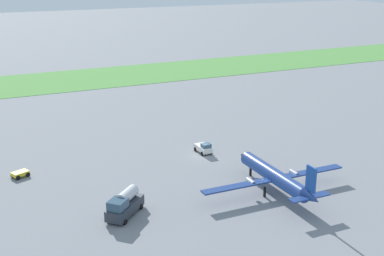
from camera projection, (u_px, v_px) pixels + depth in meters
ground_plane at (203, 155)px, 86.96m from camera, size 600.00×600.00×0.00m
grass_taxiway_strip at (96, 78)px, 146.40m from camera, size 360.00×28.00×0.08m
airplane_foreground_turboprop at (275, 176)px, 72.12m from camera, size 22.83×19.51×6.84m
fuel_truck_near_gate at (124, 204)px, 65.71m from camera, size 6.34×6.25×3.29m
baggage_cart_midfield at (20, 174)px, 77.92m from camera, size 2.87×2.53×0.90m
pushback_tug_by_runway at (204, 148)px, 87.85m from camera, size 2.14×3.65×1.95m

